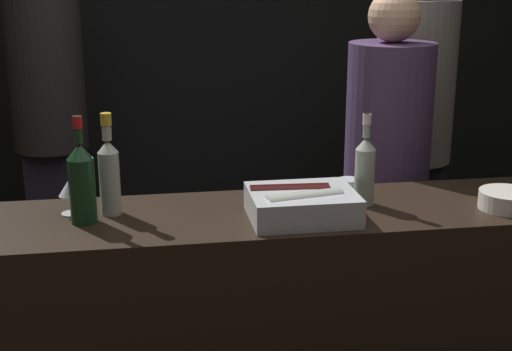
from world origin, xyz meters
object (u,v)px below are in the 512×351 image
person_in_hoodie (412,125)px  wine_glass (70,189)px  person_blond_tee (386,169)px  person_grey_polo (50,114)px  candle_votive (349,186)px  ice_bin_with_bottles (301,203)px  red_wine_bottle_burgundy (82,181)px  white_wine_bottle (365,168)px  bowl_white (507,199)px  rose_wine_bottle (109,172)px

person_in_hoodie → wine_glass: bearing=-105.8°
person_blond_tee → person_grey_polo: person_grey_polo is taller
candle_votive → ice_bin_with_bottles: bearing=-135.6°
candle_votive → red_wine_bottle_burgundy: (-0.92, -0.15, 0.11)m
red_wine_bottle_burgundy → white_wine_bottle: bearing=1.7°
person_in_hoodie → person_blond_tee: 0.53m
wine_glass → white_wine_bottle: 0.99m
candle_votive → person_grey_polo: bearing=133.1°
person_in_hoodie → person_grey_polo: size_ratio=0.98×
bowl_white → person_in_hoodie: (0.08, 1.09, 0.02)m
candle_votive → person_blond_tee: person_blond_tee is taller
red_wine_bottle_burgundy → person_grey_polo: bearing=100.4°
red_wine_bottle_burgundy → rose_wine_bottle: (0.08, 0.07, 0.01)m
bowl_white → person_grey_polo: size_ratio=0.10×
white_wine_bottle → red_wine_bottle_burgundy: bearing=-178.3°
white_wine_bottle → rose_wine_bottle: 0.85m
white_wine_bottle → person_grey_polo: 1.83m
person_blond_tee → red_wine_bottle_burgundy: bearing=55.9°
rose_wine_bottle → candle_votive: bearing=5.4°
person_blond_tee → candle_votive: bearing=86.1°
bowl_white → person_in_hoodie: 1.10m
ice_bin_with_bottles → white_wine_bottle: (0.24, 0.10, 0.08)m
white_wine_bottle → rose_wine_bottle: size_ratio=0.93×
white_wine_bottle → person_in_hoodie: size_ratio=0.18×
rose_wine_bottle → wine_glass: bearing=172.5°
wine_glass → person_grey_polo: size_ratio=0.07×
rose_wine_bottle → bowl_white: bearing=-7.0°
candle_votive → person_blond_tee: size_ratio=0.05×
bowl_white → wine_glass: wine_glass is taller
white_wine_bottle → person_blond_tee: bearing=63.2°
bowl_white → red_wine_bottle_burgundy: 1.41m
person_blond_tee → wine_glass: bearing=51.7°
white_wine_bottle → candle_votive: bearing=98.3°
white_wine_bottle → wine_glass: bearing=176.6°
white_wine_bottle → ice_bin_with_bottles: bearing=-157.6°
candle_votive → rose_wine_bottle: size_ratio=0.24×
bowl_white → rose_wine_bottle: size_ratio=0.56×
bowl_white → white_wine_bottle: white_wine_bottle is taller
wine_glass → rose_wine_bottle: 0.14m
ice_bin_with_bottles → person_blond_tee: (0.51, 0.63, -0.09)m
ice_bin_with_bottles → candle_votive: ice_bin_with_bottles is taller
ice_bin_with_bottles → person_grey_polo: 1.76m
ice_bin_with_bottles → person_grey_polo: person_grey_polo is taller
white_wine_bottle → person_grey_polo: size_ratio=0.17×
candle_votive → person_grey_polo: 1.73m
ice_bin_with_bottles → wine_glass: wine_glass is taller
wine_glass → rose_wine_bottle: rose_wine_bottle is taller
rose_wine_bottle → person_blond_tee: (1.12, 0.49, -0.18)m
candle_votive → rose_wine_bottle: bearing=-174.6°
red_wine_bottle_burgundy → ice_bin_with_bottles: bearing=-5.9°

